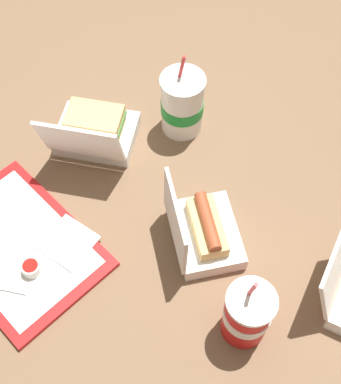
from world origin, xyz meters
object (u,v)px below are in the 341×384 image
at_px(plastic_fork, 1,287).
at_px(clamshell_sandwich_right, 95,130).
at_px(ketchup_cup, 31,268).
at_px(soda_cup_center, 182,104).
at_px(soda_cup_corner, 247,314).
at_px(food_tray, 17,246).
at_px(clamshell_hotdog_back, 203,231).

height_order(plastic_fork, clamshell_sandwich_right, clamshell_sandwich_right).
bearing_deg(plastic_fork, ketchup_cup, -134.70).
xyz_separation_m(soda_cup_center, soda_cup_corner, (-0.37, 0.38, -0.00)).
xyz_separation_m(food_tray, soda_cup_center, (-0.13, -0.48, 0.07)).
xyz_separation_m(ketchup_cup, plastic_fork, (0.03, 0.06, -0.01)).
bearing_deg(clamshell_sandwich_right, soda_cup_corner, 156.80).
height_order(soda_cup_center, soda_cup_corner, soda_cup_center).
xyz_separation_m(plastic_fork, clamshell_sandwich_right, (0.06, -0.41, 0.03)).
distance_m(food_tray, soda_cup_center, 0.50).
height_order(plastic_fork, clamshell_hotdog_back, clamshell_hotdog_back).
distance_m(clamshell_hotdog_back, soda_cup_center, 0.32).
xyz_separation_m(ketchup_cup, clamshell_hotdog_back, (-0.26, -0.25, 0.01)).
bearing_deg(clamshell_sandwich_right, clamshell_hotdog_back, 164.74).
height_order(food_tray, soda_cup_corner, soda_cup_corner).
bearing_deg(plastic_fork, soda_cup_corner, -176.90).
xyz_separation_m(clamshell_sandwich_right, clamshell_hotdog_back, (-0.35, 0.10, -0.00)).
bearing_deg(soda_cup_corner, plastic_fork, 22.63).
xyz_separation_m(food_tray, clamshell_sandwich_right, (0.02, -0.32, 0.04)).
bearing_deg(clamshell_sandwich_right, ketchup_cup, 104.64).
bearing_deg(soda_cup_corner, food_tray, 11.47).
xyz_separation_m(ketchup_cup, soda_cup_corner, (-0.43, -0.13, 0.05)).
relative_size(clamshell_sandwich_right, clamshell_hotdog_back, 1.08).
bearing_deg(soda_cup_center, clamshell_hotdog_back, 129.03).
xyz_separation_m(clamshell_sandwich_right, soda_cup_center, (-0.15, -0.15, 0.04)).
height_order(food_tray, clamshell_hotdog_back, clamshell_hotdog_back).
relative_size(food_tray, soda_cup_corner, 2.00).
height_order(plastic_fork, soda_cup_corner, soda_cup_corner).
bearing_deg(soda_cup_center, ketchup_cup, 83.30).
bearing_deg(soda_cup_corner, clamshell_hotdog_back, -37.20).
bearing_deg(plastic_fork, soda_cup_center, -118.44).
bearing_deg(clamshell_hotdog_back, plastic_fork, 47.43).
xyz_separation_m(plastic_fork, clamshell_hotdog_back, (-0.29, -0.32, 0.03)).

